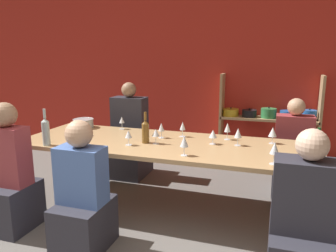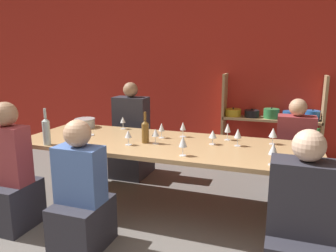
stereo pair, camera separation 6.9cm
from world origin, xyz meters
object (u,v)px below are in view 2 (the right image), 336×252
(wine_glass_white_d, at_px, (183,127))
(person_near_b, at_px, (12,181))
(wine_glass_white_b, at_px, (123,120))
(wine_glass_red_b, at_px, (228,128))
(wine_glass_white_c, at_px, (273,149))
(wine_glass_red_d, at_px, (213,135))
(person_near_c, at_px, (81,202))
(wine_glass_red_e, at_px, (273,133))
(cell_phone, at_px, (87,135))
(wine_glass_red_a, at_px, (238,134))
(wine_glass_white_a, at_px, (162,128))
(wine_glass_red_c, at_px, (156,133))
(dining_table, at_px, (165,149))
(person_near_a, at_px, (300,240))
(person_far_a, at_px, (132,142))
(mixing_bowl, at_px, (85,123))
(person_far_b, at_px, (294,160))
(wine_glass_white_e, at_px, (128,135))
(wine_bottle_dark, at_px, (316,152))
(shelf_unit, at_px, (270,131))
(wine_bottle_amber, at_px, (46,131))
(wine_glass_empty_a, at_px, (183,142))
(wine_bottle_green, at_px, (145,131))

(wine_glass_white_d, height_order, person_near_b, person_near_b)
(wine_glass_white_b, height_order, wine_glass_red_b, wine_glass_red_b)
(wine_glass_white_c, bearing_deg, wine_glass_red_d, 142.02)
(person_near_b, distance_m, person_near_c, 0.81)
(wine_glass_red_e, bearing_deg, cell_phone, -171.00)
(wine_glass_red_a, bearing_deg, wine_glass_white_d, 163.66)
(wine_glass_white_a, bearing_deg, wine_glass_white_c, -24.87)
(wine_glass_red_c, bearing_deg, wine_glass_red_b, 30.88)
(wine_glass_white_a, distance_m, wine_glass_red_c, 0.24)
(wine_glass_white_c, distance_m, wine_glass_red_d, 0.74)
(dining_table, distance_m, person_near_a, 1.57)
(person_near_a, xyz_separation_m, person_far_a, (-2.04, 1.74, 0.04))
(person_far_a, bearing_deg, person_near_b, 74.89)
(mixing_bowl, xyz_separation_m, wine_glass_white_c, (2.21, -0.72, 0.07))
(wine_glass_red_c, distance_m, person_far_b, 1.70)
(wine_glass_white_a, bearing_deg, person_far_a, 135.08)
(wine_glass_white_e, distance_m, person_near_c, 0.80)
(wine_glass_white_a, relative_size, wine_glass_red_d, 1.14)
(wine_bottle_dark, bearing_deg, dining_table, 168.36)
(wine_glass_white_b, relative_size, wine_glass_red_d, 1.04)
(wine_glass_red_d, distance_m, person_far_a, 1.51)
(wine_glass_white_d, height_order, person_far_a, person_far_a)
(wine_glass_red_a, relative_size, wine_glass_white_c, 0.92)
(shelf_unit, distance_m, wine_glass_red_c, 2.25)
(wine_bottle_amber, bearing_deg, wine_glass_empty_a, 3.87)
(mixing_bowl, distance_m, wine_glass_white_a, 1.08)
(mixing_bowl, relative_size, wine_glass_white_a, 1.53)
(mixing_bowl, relative_size, wine_glass_white_b, 1.69)
(wine_bottle_dark, height_order, wine_glass_red_b, wine_bottle_dark)
(wine_bottle_amber, relative_size, wine_glass_white_d, 2.22)
(wine_bottle_dark, bearing_deg, wine_glass_white_b, 161.06)
(wine_glass_red_d, relative_size, wine_glass_white_d, 0.87)
(wine_glass_red_e, distance_m, person_near_a, 1.29)
(dining_table, height_order, wine_glass_white_e, wine_glass_white_e)
(wine_glass_red_a, height_order, person_near_c, person_near_c)
(mixing_bowl, distance_m, wine_glass_white_c, 2.33)
(wine_glass_empty_a, height_order, wine_glass_red_c, wine_glass_empty_a)
(shelf_unit, xyz_separation_m, wine_glass_white_d, (-0.85, -1.61, 0.33))
(mixing_bowl, xyz_separation_m, wine_glass_red_e, (2.19, -0.06, 0.05))
(wine_glass_white_b, relative_size, person_far_b, 0.13)
(wine_glass_red_b, xyz_separation_m, wine_glass_red_d, (-0.11, -0.22, -0.02))
(person_near_a, height_order, person_far_b, person_near_a)
(wine_bottle_dark, xyz_separation_m, person_near_c, (-1.79, -0.59, -0.45))
(wine_glass_red_e, height_order, wine_glass_white_e, wine_glass_red_e)
(wine_glass_white_a, bearing_deg, person_far_b, 27.85)
(wine_bottle_green, relative_size, wine_bottle_amber, 0.87)
(wine_glass_white_d, bearing_deg, wine_glass_white_c, -34.64)
(wine_glass_red_a, bearing_deg, person_far_b, 54.42)
(wine_bottle_dark, bearing_deg, mixing_bowl, 165.95)
(wine_bottle_green, relative_size, wine_glass_red_a, 1.83)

